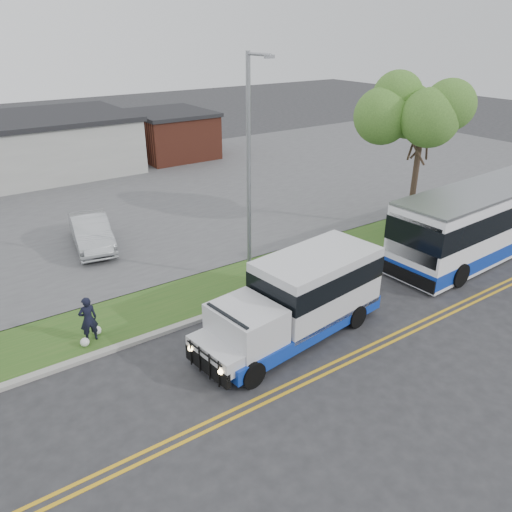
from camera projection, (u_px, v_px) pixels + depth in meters
ground at (225, 330)px, 18.84m from camera, size 140.00×140.00×0.00m
lane_line_north at (288, 384)px, 15.96m from camera, size 70.00×0.12×0.01m
lane_line_south at (293, 389)px, 15.74m from camera, size 70.00×0.12×0.01m
curb at (210, 315)px, 19.63m from camera, size 80.00×0.30×0.15m
verge at (189, 297)px, 20.98m from camera, size 80.00×3.30×0.10m
parking_lot at (85, 206)px, 31.51m from camera, size 80.00×25.00×0.10m
brick_wing at (171, 134)px, 42.84m from camera, size 6.30×7.30×3.90m
tree_east at (423, 116)px, 25.69m from camera, size 5.20×5.20×8.33m
streetlight_near at (250, 167)px, 20.22m from camera, size 0.35×1.53×9.50m
shuttle_bus at (302, 295)px, 18.08m from camera, size 7.88×3.37×2.93m
transit_bus at (490, 218)px, 24.66m from camera, size 12.79×3.51×3.52m
pedestrian at (88, 319)px, 17.68m from camera, size 0.65×0.44×1.75m
parked_car_a at (91, 232)px, 25.29m from camera, size 2.54×5.20×1.64m
grocery_bag_left at (85, 342)px, 17.64m from camera, size 0.32×0.32×0.32m
grocery_bag_right at (97, 330)px, 18.32m from camera, size 0.32×0.32×0.32m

